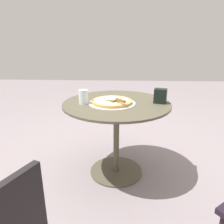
% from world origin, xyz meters
% --- Properties ---
extents(ground_plane, '(10.00, 10.00, 0.00)m').
position_xyz_m(ground_plane, '(0.00, 0.00, 0.00)').
color(ground_plane, gray).
extents(patio_table, '(0.93, 0.93, 0.70)m').
position_xyz_m(patio_table, '(0.00, 0.00, 0.52)').
color(patio_table, brown).
rests_on(patio_table, ground).
extents(pizza_on_tray, '(0.40, 0.40, 0.05)m').
position_xyz_m(pizza_on_tray, '(-0.04, -0.03, 0.71)').
color(pizza_on_tray, silver).
rests_on(pizza_on_tray, patio_table).
extents(pizza_server, '(0.17, 0.19, 0.02)m').
position_xyz_m(pizza_server, '(0.00, -0.09, 0.75)').
color(pizza_server, silver).
rests_on(pizza_server, pizza_on_tray).
extents(drinking_cup, '(0.08, 0.08, 0.12)m').
position_xyz_m(drinking_cup, '(-0.28, -0.06, 0.76)').
color(drinking_cup, silver).
rests_on(drinking_cup, patio_table).
extents(napkin_dispenser, '(0.12, 0.10, 0.12)m').
position_xyz_m(napkin_dispenser, '(0.37, 0.00, 0.76)').
color(napkin_dispenser, black).
rests_on(napkin_dispenser, patio_table).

